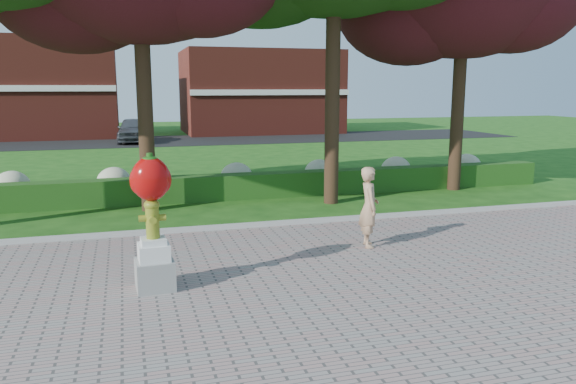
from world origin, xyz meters
name	(u,v)px	position (x,y,z in m)	size (l,w,h in m)	color
ground	(264,265)	(0.00, 0.00, 0.00)	(100.00, 100.00, 0.00)	#1A4A12
walkway	(335,352)	(0.00, -4.00, 0.02)	(40.00, 14.00, 0.04)	gray
curb	(236,227)	(0.00, 3.00, 0.07)	(40.00, 0.18, 0.15)	#ADADA5
lawn_hedge	(212,188)	(0.00, 7.00, 0.40)	(24.00, 0.70, 0.80)	#1E4E16
hydrangea_row	(224,177)	(0.57, 8.00, 0.55)	(20.10, 1.10, 0.99)	#BCB98F
street	(165,141)	(0.00, 28.00, 0.01)	(50.00, 8.00, 0.02)	black
building_left	(15,88)	(-10.00, 34.00, 3.50)	(14.00, 8.00, 7.00)	maroon
building_right	(259,92)	(8.00, 34.00, 3.20)	(12.00, 8.00, 6.40)	maroon
hydrant_sculpture	(152,218)	(-2.21, -0.88, 1.32)	(0.71, 0.69, 2.42)	gray
woman	(369,207)	(2.55, 0.57, 0.94)	(0.66, 0.43, 1.80)	tan
parked_car	(133,130)	(-2.05, 27.60, 0.82)	(1.90, 4.71, 1.61)	#45474D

